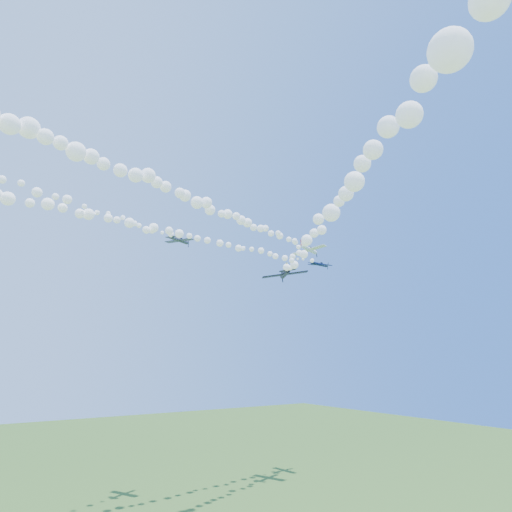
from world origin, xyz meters
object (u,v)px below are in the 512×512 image
plane_navy (320,264)px  plane_grey (179,240)px  plane_white (309,249)px  plane_black (285,274)px

plane_navy → plane_grey: plane_grey is taller
plane_white → plane_navy: bearing=7.8°
plane_navy → plane_white: bearing=-158.0°
plane_black → plane_grey: bearing=40.7°
plane_grey → plane_white: bearing=-38.1°
plane_white → plane_grey: size_ratio=1.24×
plane_grey → plane_black: 30.06m
plane_navy → plane_grey: (-35.52, 2.39, 1.07)m
plane_white → plane_navy: (6.37, 3.61, -2.08)m
plane_white → plane_grey: 29.77m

